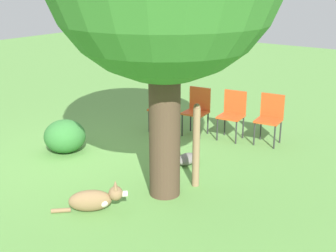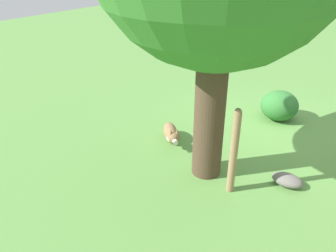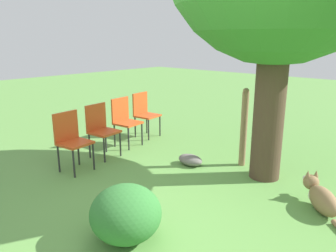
{
  "view_description": "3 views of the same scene",
  "coord_description": "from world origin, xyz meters",
  "views": [
    {
      "loc": [
        5.15,
        5.01,
        2.99
      ],
      "look_at": [
        0.31,
        1.49,
        1.06
      ],
      "focal_mm": 50.0,
      "sensor_mm": 36.0,
      "label": 1
    },
    {
      "loc": [
        -1.6,
        5.1,
        2.93
      ],
      "look_at": [
        1.25,
        0.97,
        0.31
      ],
      "focal_mm": 35.0,
      "sensor_mm": 36.0,
      "label": 2
    },
    {
      "loc": [
        2.25,
        -2.93,
        1.99
      ],
      "look_at": [
        -1.14,
        0.79,
        0.65
      ],
      "focal_mm": 35.0,
      "sensor_mm": 36.0,
      "label": 3
    }
  ],
  "objects": [
    {
      "name": "garden_rock",
      "position": [
        -0.86,
        1.02,
        0.09
      ],
      "size": [
        0.43,
        0.28,
        0.17
      ],
      "color": "slate",
      "rests_on": "ground_plane"
    },
    {
      "name": "ground_plane",
      "position": [
        0.0,
        0.0,
        0.0
      ],
      "size": [
        30.0,
        30.0,
        0.0
      ],
      "primitive_type": "plane",
      "color": "#609947"
    },
    {
      "name": "low_shrub",
      "position": [
        -0.05,
        -1.03,
        0.29
      ],
      "size": [
        0.73,
        0.73,
        0.58
      ],
      "color": "#337533",
      "rests_on": "ground_plane"
    },
    {
      "name": "dog",
      "position": [
        1.2,
        0.94,
        0.16
      ],
      "size": [
        0.75,
        0.78,
        0.39
      ],
      "rotation": [
        0.0,
        0.0,
        2.34
      ],
      "color": "olive",
      "rests_on": "ground_plane"
    },
    {
      "name": "fence_post",
      "position": [
        -0.24,
        1.59,
        0.64
      ],
      "size": [
        0.11,
        0.11,
        1.26
      ],
      "color": "#937551",
      "rests_on": "ground_plane"
    }
  ]
}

